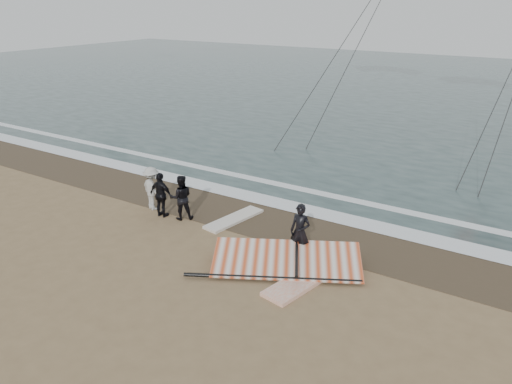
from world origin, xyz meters
TOP-DOWN VIEW (x-y plane):
  - ground at (0.00, 0.00)m, footprint 120.00×120.00m
  - sea at (0.00, 33.00)m, footprint 120.00×54.00m
  - wet_sand at (0.00, 4.50)m, footprint 120.00×2.80m
  - foam_near at (0.00, 5.90)m, footprint 120.00×0.90m
  - foam_far at (0.00, 7.60)m, footprint 120.00×0.45m
  - man_main at (0.43, 2.81)m, footprint 0.60×0.41m
  - board_white at (1.18, 1.74)m, footprint 1.27×2.78m
  - board_cream at (-2.58, 3.87)m, footprint 0.97×2.37m
  - trio_cluster at (-4.89, 3.04)m, footprint 2.43×0.99m
  - sail_rig at (0.40, 2.15)m, footprint 4.29×3.55m

SIDE VIEW (x-z plane):
  - ground at x=0.00m, z-range 0.00..0.00m
  - wet_sand at x=0.00m, z-range 0.00..0.01m
  - sea at x=0.00m, z-range 0.00..0.02m
  - foam_near at x=0.00m, z-range 0.02..0.03m
  - foam_far at x=0.00m, z-range 0.02..0.03m
  - board_cream at x=-2.58m, z-range 0.00..0.10m
  - board_white at x=1.18m, z-range 0.00..0.11m
  - sail_rig at x=0.40m, z-range -0.06..0.45m
  - trio_cluster at x=-4.89m, z-range 0.00..1.54m
  - man_main at x=0.43m, z-range 0.00..1.62m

